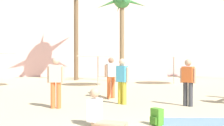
{
  "coord_description": "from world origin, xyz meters",
  "views": [
    {
      "loc": [
        -1.08,
        -4.9,
        1.62
      ],
      "look_at": [
        0.53,
        7.86,
        1.49
      ],
      "focal_mm": 46.35,
      "sensor_mm": 36.0,
      "label": 1
    }
  ],
  "objects": [
    {
      "name": "cafe_umbrella_1",
      "position": [
        5.44,
        13.74,
        2.03
      ],
      "size": [
        2.62,
        2.62,
        2.21
      ],
      "color": "gray",
      "rests_on": "ground"
    },
    {
      "name": "person_far_right",
      "position": [
        0.61,
        5.54,
        0.92
      ],
      "size": [
        0.48,
        0.51,
        1.68
      ],
      "rotation": [
        0.0,
        0.0,
        3.89
      ],
      "color": "gold",
      "rests_on": "ground"
    },
    {
      "name": "cafe_umbrella_0",
      "position": [
        0.31,
        13.13,
        2.09
      ],
      "size": [
        2.7,
        2.7,
        2.32
      ],
      "color": "gray",
      "rests_on": "ground"
    },
    {
      "name": "backpack",
      "position": [
        0.92,
        2.07,
        0.2
      ],
      "size": [
        0.33,
        0.35,
        0.42
      ],
      "rotation": [
        0.0,
        0.0,
        3.6
      ],
      "color": "#438524",
      "rests_on": "ground"
    },
    {
      "name": "beach_towel",
      "position": [
        2.02,
        2.26,
        0.01
      ],
      "size": [
        2.02,
        1.34,
        0.01
      ],
      "primitive_type": "cube",
      "rotation": [
        0.0,
        0.0,
        -0.15
      ],
      "color": "#6684E0",
      "rests_on": "ground"
    },
    {
      "name": "person_far_left",
      "position": [
        -0.48,
        2.1,
        0.32
      ],
      "size": [
        0.99,
        0.84,
        0.93
      ],
      "rotation": [
        0.0,
        0.0,
        5.68
      ],
      "color": "tan",
      "rests_on": "ground"
    },
    {
      "name": "hotel_pink",
      "position": [
        2.36,
        29.03,
        7.5
      ],
      "size": [
        25.31,
        11.28,
        15.0
      ],
      "primitive_type": "cube",
      "color": "beige",
      "rests_on": "ground"
    },
    {
      "name": "person_mid_center",
      "position": [
        -1.74,
        4.92,
        0.94
      ],
      "size": [
        0.61,
        0.32,
        1.72
      ],
      "rotation": [
        0.0,
        0.0,
        1.31
      ],
      "color": "orange",
      "rests_on": "ground"
    },
    {
      "name": "person_near_left",
      "position": [
        0.41,
        7.38,
        0.93
      ],
      "size": [
        1.12,
        3.05,
        1.73
      ],
      "rotation": [
        0.0,
        0.0,
        1.96
      ],
      "color": "orange",
      "rests_on": "ground"
    },
    {
      "name": "person_near_right",
      "position": [
        2.84,
        4.81,
        0.9
      ],
      "size": [
        0.47,
        0.52,
        1.65
      ],
      "rotation": [
        0.0,
        0.0,
        3.86
      ],
      "color": "#3D3D42",
      "rests_on": "ground"
    },
    {
      "name": "palm_tree_left",
      "position": [
        2.37,
        16.45,
        5.41
      ],
      "size": [
        3.88,
        3.85,
        6.74
      ],
      "color": "brown",
      "rests_on": "ground"
    }
  ]
}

